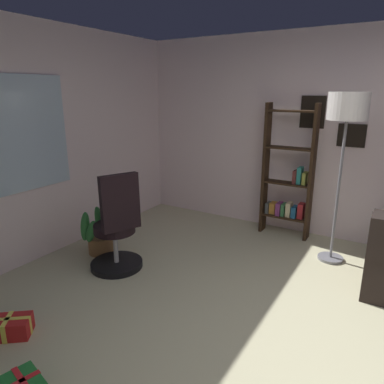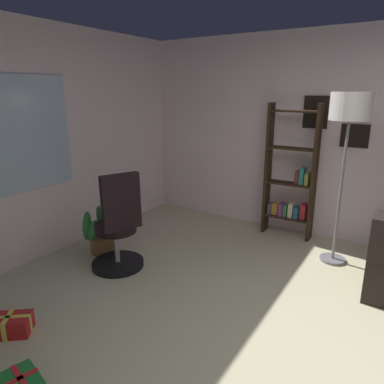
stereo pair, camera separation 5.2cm
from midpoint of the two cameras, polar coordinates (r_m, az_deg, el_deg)
The scene contains 8 objects.
ground_plane at distance 2.92m, azimuth 20.24°, elevation -25.96°, with size 4.88×6.30×0.10m, color beige.
wall_back_with_windows at distance 4.16m, azimuth -25.92°, elevation 6.72°, with size 4.88×0.12×2.59m.
wall_right_with_frames at distance 4.72m, azimuth 28.49°, elevation 7.24°, with size 0.12×6.30×2.59m.
gift_box_red at distance 3.31m, azimuth -27.04°, elevation -18.60°, with size 0.36×0.38×0.16m.
office_chair at distance 3.82m, azimuth -11.44°, elevation -6.47°, with size 0.56×0.58×1.08m.
bookshelf at distance 4.71m, azimuth 15.97°, elevation 1.99°, with size 0.18×0.64×1.72m.
floor_lamp at distance 4.01m, azimuth 24.42°, elevation 10.98°, with size 0.40×0.40×1.85m.
potted_plant at distance 4.29m, azimuth -14.15°, elevation -6.85°, with size 0.40×0.34×0.65m.
Camera 2 is at (-2.18, -0.33, 1.86)m, focal length 33.05 mm.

